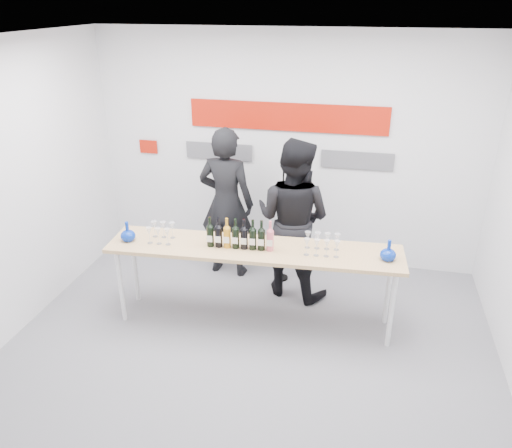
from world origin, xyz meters
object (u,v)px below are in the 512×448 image
Objects in this scene: presenter_left at (226,203)px; mic_stand at (282,246)px; presenter_right at (293,219)px; tasting_table at (254,253)px.

presenter_left reaches higher than mic_stand.
mic_stand is at bearing -38.37° from presenter_right.
tasting_table is 1.18m from presenter_left.
mic_stand is at bearing 78.67° from tasting_table.
presenter_right is (0.30, 0.73, 0.10)m from tasting_table.
mic_stand is at bearing -178.98° from presenter_left.
presenter_right is 1.25× the size of mic_stand.
tasting_table is 1.62× the size of presenter_left.
presenter_left is 1.00× the size of presenter_right.
mic_stand is (0.13, 0.98, -0.39)m from tasting_table.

